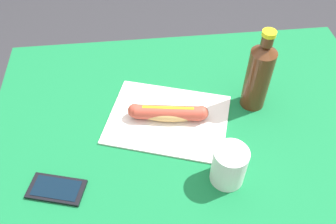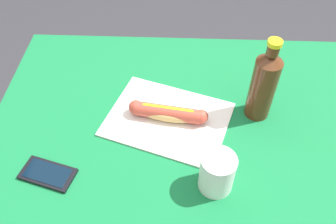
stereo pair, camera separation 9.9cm
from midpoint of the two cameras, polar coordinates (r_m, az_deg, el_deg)
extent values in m
cylinder|color=brown|center=(1.54, -12.38, -2.79)|extent=(0.07, 0.07, 0.73)
cylinder|color=brown|center=(1.59, 21.66, -3.71)|extent=(0.07, 0.07, 0.73)
cube|color=brown|center=(1.03, 6.54, -2.21)|extent=(1.08, 0.71, 0.03)
cube|color=#146B38|center=(1.02, 6.62, -1.60)|extent=(1.14, 0.77, 0.00)
cube|color=silver|center=(1.01, 2.80, -1.18)|extent=(0.39, 0.34, 0.01)
ellipsoid|color=tan|center=(0.99, 2.85, -0.31)|extent=(0.18, 0.08, 0.04)
cylinder|color=#B24233|center=(0.99, 2.86, -0.13)|extent=(0.19, 0.07, 0.04)
sphere|color=#B24233|center=(0.99, 8.20, -0.90)|extent=(0.04, 0.04, 0.04)
sphere|color=#B24233|center=(1.00, -2.40, 0.63)|extent=(0.04, 0.04, 0.04)
cube|color=yellow|center=(0.98, 2.90, 0.60)|extent=(0.14, 0.03, 0.00)
cube|color=black|center=(0.93, -15.86, -9.72)|extent=(0.15, 0.10, 0.01)
cube|color=black|center=(0.93, -15.92, -9.55)|extent=(0.12, 0.08, 0.00)
cylinder|color=#4C2814|center=(1.01, 17.65, 3.38)|extent=(0.07, 0.07, 0.19)
cone|color=#4C2814|center=(0.94, 19.14, 8.00)|extent=(0.07, 0.07, 0.02)
cylinder|color=#4C2814|center=(0.92, 19.55, 9.25)|extent=(0.03, 0.03, 0.03)
cylinder|color=yellow|center=(0.91, 19.88, 10.25)|extent=(0.04, 0.04, 0.01)
cylinder|color=white|center=(0.86, 11.20, -9.74)|extent=(0.08, 0.08, 0.11)
camera|label=1|loc=(0.05, -87.13, 3.20)|focal=37.99mm
camera|label=2|loc=(0.05, 92.87, -3.20)|focal=37.99mm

